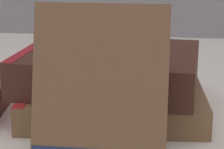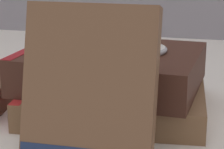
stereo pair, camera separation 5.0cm
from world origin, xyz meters
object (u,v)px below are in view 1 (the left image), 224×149
book_flat_top (105,68)px  pocket_watch (139,48)px  book_flat_bottom (110,97)px  book_leaning_front (101,89)px

book_flat_top → pocket_watch: 0.04m
book_flat_bottom → book_flat_top: 0.04m
book_flat_bottom → book_flat_top: bearing=-149.2°
book_flat_bottom → pocket_watch: size_ratio=3.44×
book_flat_bottom → book_leaning_front: 0.13m
book_flat_bottom → pocket_watch: (0.03, -0.00, 0.06)m
book_flat_top → book_leaning_front: size_ratio=1.47×
book_leaning_front → pocket_watch: size_ratio=2.26×
book_flat_bottom → pocket_watch: bearing=-7.6°
book_flat_bottom → book_flat_top: book_flat_top is taller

